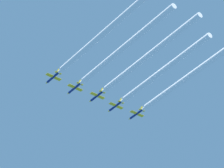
{
  "coord_description": "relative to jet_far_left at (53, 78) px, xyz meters",
  "views": [
    {
      "loc": [
        -167.44,
        -231.21,
        2.41
      ],
      "look_at": [
        0.2,
        -12.71,
        210.65
      ],
      "focal_mm": 116.03,
      "sensor_mm": 36.0,
      "label": 1
    }
  ],
  "objects": [
    {
      "name": "smoke_trail_center",
      "position": [
        25.53,
        -40.08,
        0.16
      ],
      "size": [
        2.76,
        68.71,
        2.76
      ],
      "color": "white"
    },
    {
      "name": "jet_inner_right",
      "position": [
        37.49,
        0.15,
        -0.4
      ],
      "size": [
        8.02,
        11.68,
        2.81
      ],
      "color": "navy"
    },
    {
      "name": "smoke_trail_inner_right",
      "position": [
        37.49,
        -36.53,
        -0.43
      ],
      "size": [
        2.76,
        62.69,
        2.76
      ],
      "color": "white"
    },
    {
      "name": "jet_far_left",
      "position": [
        0.0,
        0.0,
        0.0
      ],
      "size": [
        8.02,
        11.68,
        2.81
      ],
      "color": "navy"
    },
    {
      "name": "smoke_trail_inner_left",
      "position": [
        12.67,
        -38.75,
        -0.48
      ],
      "size": [
        2.76,
        67.21,
        2.76
      ],
      "color": "white"
    },
    {
      "name": "smoke_trail_far_left",
      "position": [
        0.0,
        -39.48,
        -0.03
      ],
      "size": [
        2.76,
        68.3,
        2.76
      ],
      "color": "white"
    },
    {
      "name": "jet_far_right",
      "position": [
        50.08,
        -0.82,
        -0.44
      ],
      "size": [
        8.02,
        11.68,
        2.81
      ],
      "color": "navy"
    },
    {
      "name": "smoke_trail_far_right",
      "position": [
        50.08,
        -40.53,
        -0.47
      ],
      "size": [
        2.76,
        68.76,
        2.76
      ],
      "color": "white"
    },
    {
      "name": "jet_center",
      "position": [
        25.53,
        -0.39,
        0.19
      ],
      "size": [
        8.02,
        11.68,
        2.81
      ],
      "color": "navy"
    },
    {
      "name": "jet_inner_left",
      "position": [
        12.67,
        0.19,
        -0.45
      ],
      "size": [
        8.02,
        11.68,
        2.81
      ],
      "color": "navy"
    }
  ]
}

